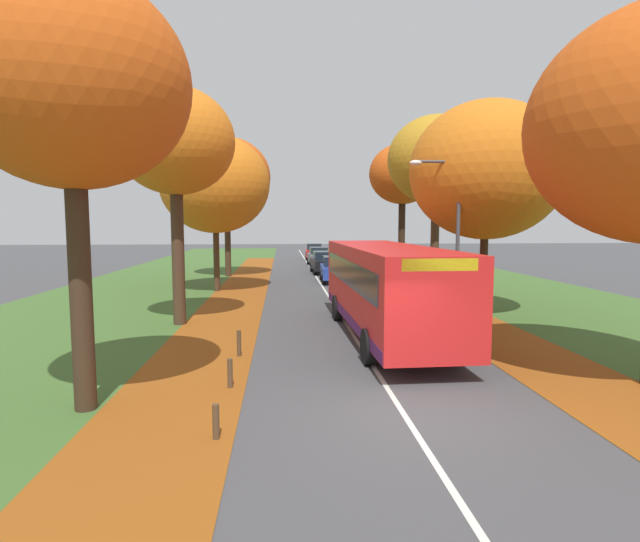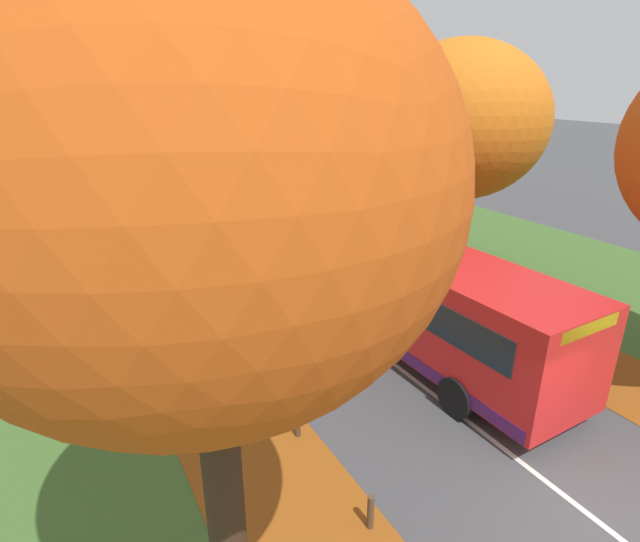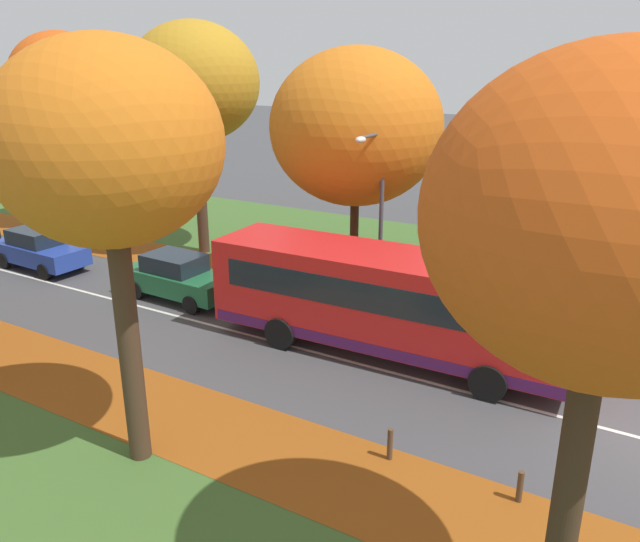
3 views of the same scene
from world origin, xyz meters
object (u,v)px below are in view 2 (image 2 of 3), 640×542
tree_left_nearest (197,191)px  car_grey_fourth_in_line (171,172)px  bollard_second (371,512)px  car_red_trailing (151,158)px  tree_right_mid (353,80)px  car_green_lead (290,240)px  tree_left_near (95,108)px  tree_left_mid (77,118)px  streetlamp_right (446,196)px  car_blue_following (228,206)px  bollard_third (298,422)px  tree_right_near (460,121)px  tree_left_far (55,86)px  car_black_third_in_line (194,188)px  tree_right_far (282,80)px  bus (409,289)px

tree_left_nearest → car_grey_fourth_in_line: (7.13, 33.50, -5.51)m
bollard_second → car_red_trailing: 40.24m
tree_right_mid → car_green_lead: size_ratio=2.25×
tree_left_near → car_green_lead: (7.39, 5.65, -5.77)m
tree_left_mid → car_green_lead: (7.18, -3.36, -5.00)m
streetlamp_right → car_blue_following: size_ratio=1.41×
bollard_third → car_green_lead: size_ratio=0.17×
tree_right_near → car_red_trailing: size_ratio=2.00×
car_green_lead → car_grey_fourth_in_line: (-0.42, 19.39, 0.00)m
tree_left_far → bollard_second: tree_left_far is taller
tree_right_near → streetlamp_right: (-2.10, -1.88, -2.06)m
tree_left_nearest → bollard_second: tree_left_nearest is taller
tree_right_near → car_black_third_in_line: size_ratio=2.01×
tree_right_near → car_green_lead: size_ratio=2.01×
tree_left_nearest → car_grey_fourth_in_line: tree_left_nearest is taller
streetlamp_right → car_green_lead: streetlamp_right is taller
streetlamp_right → tree_right_far: bearing=81.8°
bollard_third → tree_left_nearest: bearing=-125.8°
streetlamp_right → car_green_lead: bearing=110.4°
streetlamp_right → car_red_trailing: size_ratio=1.40×
tree_right_mid → car_red_trailing: bearing=102.1°
tree_right_mid → car_green_lead: bearing=-148.7°
tree_right_near → tree_right_far: 15.77m
tree_left_nearest → car_blue_following: bearing=71.1°
tree_left_nearest → car_red_trailing: bearing=80.0°
tree_left_near → car_grey_fourth_in_line: bearing=74.4°
tree_left_mid → tree_right_mid: tree_right_mid is taller
car_grey_fourth_in_line → bus: bearing=-89.6°
bollard_third → car_red_trailing: car_red_trailing is taller
bollard_second → bus: bus is taller
tree_right_mid → streetlamp_right: tree_right_mid is taller
tree_right_far → tree_right_near: bearing=-91.6°
tree_right_mid → car_grey_fourth_in_line: tree_right_mid is taller
car_grey_fourth_in_line → car_red_trailing: 7.57m
car_green_lead → car_black_third_in_line: (-0.52, 12.77, 0.00)m
tree_left_nearest → tree_left_far: 25.19m
tree_right_near → car_black_third_in_line: (-5.04, 17.39, -4.98)m
tree_right_near → car_green_lead: tree_right_near is taller
tree_left_mid → car_green_lead: 9.38m
tree_left_near → car_red_trailing: 33.86m
tree_right_far → tree_left_near: bearing=-126.4°
tree_right_far → streetlamp_right: size_ratio=1.55×
tree_left_nearest → bollard_third: tree_left_nearest is taller
tree_right_near → tree_left_mid: bearing=145.7°
tree_left_nearest → tree_right_near: size_ratio=0.98×
tree_left_mid → car_blue_following: 9.34m
car_blue_following → tree_left_near: bearing=-119.1°
car_black_third_in_line → bus: bearing=-89.2°
bollard_second → tree_right_far: bearing=68.0°
tree_left_far → tree_right_mid: (12.22, -8.13, 0.25)m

